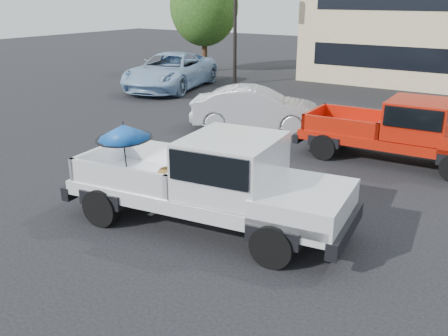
{
  "coord_description": "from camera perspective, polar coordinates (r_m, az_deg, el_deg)",
  "views": [
    {
      "loc": [
        3.52,
        -7.57,
        4.35
      ],
      "look_at": [
        -1.29,
        -0.25,
        1.3
      ],
      "focal_mm": 40.0,
      "sensor_mm": 36.0,
      "label": 1
    }
  ],
  "objects": [
    {
      "name": "stripe_left",
      "position": [
        12.37,
        -0.89,
        -1.38
      ],
      "size": [
        0.12,
        5.0,
        0.01
      ],
      "primitive_type": "cube",
      "color": "silver",
      "rests_on": "ground"
    },
    {
      "name": "tree_left",
      "position": [
        30.18,
        -2.3,
        18.02
      ],
      "size": [
        3.96,
        3.96,
        6.02
      ],
      "color": "#332114",
      "rests_on": "ground"
    },
    {
      "name": "silver_pickup",
      "position": [
        9.49,
        -0.48,
        -1.14
      ],
      "size": [
        5.89,
        2.65,
        2.06
      ],
      "rotation": [
        0.0,
        0.0,
        0.12
      ],
      "color": "black",
      "rests_on": "ground"
    },
    {
      "name": "silver_sedan",
      "position": [
        17.01,
        3.68,
        6.81
      ],
      "size": [
        4.55,
        3.18,
        1.42
      ],
      "primitive_type": "imported",
      "rotation": [
        0.0,
        0.0,
        2.0
      ],
      "color": "silver",
      "rests_on": "ground"
    },
    {
      "name": "blue_suv",
      "position": [
        24.63,
        -6.12,
        10.94
      ],
      "size": [
        4.24,
        6.65,
        1.71
      ],
      "primitive_type": "imported",
      "rotation": [
        0.0,
        0.0,
        0.24
      ],
      "color": "#8FB1D5",
      "rests_on": "ground"
    },
    {
      "name": "red_pickup",
      "position": [
        14.24,
        20.61,
        4.19
      ],
      "size": [
        5.39,
        2.12,
        1.76
      ],
      "rotation": [
        0.0,
        0.0,
        0.03
      ],
      "color": "black",
      "rests_on": "ground"
    },
    {
      "name": "ground",
      "position": [
        9.41,
        7.51,
        -8.51
      ],
      "size": [
        90.0,
        90.0,
        0.0
      ],
      "primitive_type": "plane",
      "color": "black",
      "rests_on": "ground"
    }
  ]
}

